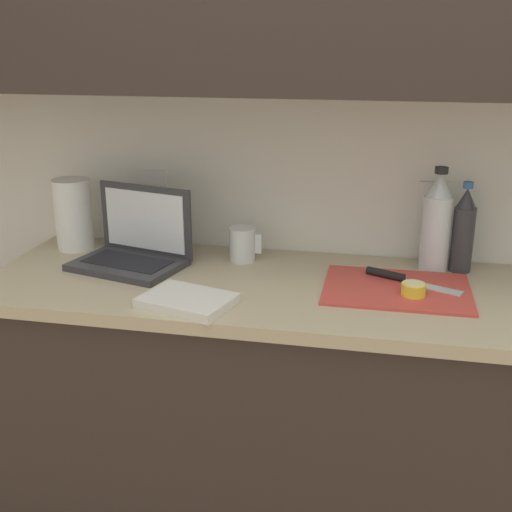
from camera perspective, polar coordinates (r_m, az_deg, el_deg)
wall_back at (r=1.83m, az=12.04°, el=18.33°), size 5.20×0.38×2.60m
counter_unit at (r=1.95m, az=10.38°, el=-15.46°), size 2.17×0.58×0.92m
laptop at (r=1.92m, az=-10.71°, el=0.86°), size 0.35×0.28×0.23m
cutting_board at (r=1.75m, az=12.39°, el=-2.89°), size 0.38×0.29×0.01m
knife at (r=1.80m, az=12.39°, el=-1.85°), size 0.26×0.14×0.02m
lemon_half_cut at (r=1.70m, az=13.82°, el=-2.87°), size 0.06×0.06×0.03m
bottle_green_soda at (r=1.91m, az=17.95°, el=2.12°), size 0.06×0.06×0.26m
bottle_oil_tall at (r=1.90m, az=15.76°, el=2.81°), size 0.08×0.08×0.30m
measuring_cup at (r=1.92m, az=-1.20°, el=1.05°), size 0.10×0.08×0.10m
paper_towel_roll at (r=2.10m, az=-15.91°, el=3.59°), size 0.12×0.12×0.22m
dish_towel at (r=1.62m, az=-6.12°, el=-3.97°), size 0.26×0.21×0.02m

